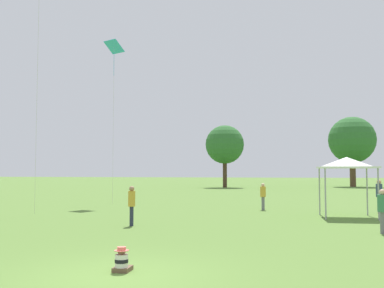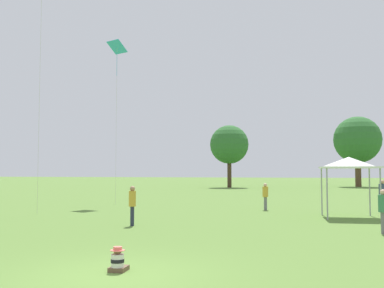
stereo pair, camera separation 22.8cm
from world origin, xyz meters
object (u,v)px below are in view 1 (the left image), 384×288
(kite_3, at_px, (114,51))
(person_standing_0, at_px, (379,193))
(seated_toddler, at_px, (122,261))
(person_standing_1, at_px, (263,194))
(distant_tree_0, at_px, (225,145))
(person_standing_3, at_px, (132,202))
(person_standing_4, at_px, (382,207))
(canopy_tent, at_px, (347,163))
(distant_tree_1, at_px, (352,140))

(kite_3, bearing_deg, person_standing_0, -124.23)
(seated_toddler, distance_m, person_standing_1, 16.64)
(distant_tree_0, bearing_deg, person_standing_3, -86.45)
(person_standing_4, xyz_separation_m, canopy_tent, (-0.56, 5.55, 1.66))
(person_standing_1, height_order, distant_tree_1, distant_tree_1)
(person_standing_0, relative_size, canopy_tent, 0.61)
(seated_toddler, height_order, kite_3, kite_3)
(person_standing_0, distance_m, person_standing_3, 13.23)
(person_standing_4, distance_m, distant_tree_1, 51.04)
(canopy_tent, bearing_deg, distant_tree_1, 82.64)
(person_standing_4, bearing_deg, distant_tree_0, -126.07)
(person_standing_4, bearing_deg, person_standing_1, -113.35)
(person_standing_0, bearing_deg, seated_toddler, 112.53)
(person_standing_4, xyz_separation_m, kite_3, (-14.90, 11.23, 9.51))
(canopy_tent, height_order, distant_tree_0, distant_tree_0)
(seated_toddler, xyz_separation_m, canopy_tent, (6.21, 13.21, 2.36))
(person_standing_1, distance_m, person_standing_3, 9.87)
(person_standing_0, xyz_separation_m, canopy_tent, (-1.84, -2.36, 1.53))
(distant_tree_1, bearing_deg, person_standing_1, -103.51)
(seated_toddler, xyz_separation_m, distant_tree_0, (-5.38, 51.33, 5.59))
(person_standing_0, xyz_separation_m, person_standing_1, (-6.04, 0.94, -0.16))
(seated_toddler, height_order, person_standing_1, person_standing_1)
(person_standing_1, relative_size, kite_3, 0.14)
(person_standing_4, bearing_deg, person_standing_0, -150.82)
(seated_toddler, bearing_deg, distant_tree_1, 76.55)
(person_standing_3, bearing_deg, canopy_tent, -8.39)
(person_standing_0, height_order, person_standing_1, person_standing_0)
(kite_3, bearing_deg, seated_toddler, -179.36)
(canopy_tent, height_order, distant_tree_1, distant_tree_1)
(person_standing_0, bearing_deg, person_standing_4, 130.66)
(person_standing_1, bearing_deg, canopy_tent, -122.60)
(person_standing_4, relative_size, distant_tree_0, 0.18)
(person_standing_3, bearing_deg, kite_3, 76.58)
(person_standing_1, distance_m, distant_tree_1, 43.17)
(person_standing_0, distance_m, distant_tree_0, 38.50)
(person_standing_1, distance_m, person_standing_4, 10.05)
(seated_toddler, xyz_separation_m, person_standing_3, (-2.68, 7.81, 0.74))
(person_standing_3, relative_size, distant_tree_1, 0.16)
(distant_tree_0, bearing_deg, canopy_tent, -73.10)
(seated_toddler, distance_m, person_standing_4, 10.24)
(person_standing_3, bearing_deg, person_standing_0, -3.79)
(seated_toddler, height_order, person_standing_0, person_standing_0)
(person_standing_3, relative_size, person_standing_4, 1.02)
(canopy_tent, distance_m, distant_tree_0, 39.98)
(canopy_tent, bearing_deg, distant_tree_0, 106.90)
(kite_3, bearing_deg, distant_tree_0, -27.50)
(person_standing_0, relative_size, person_standing_3, 1.10)
(canopy_tent, bearing_deg, person_standing_3, -148.72)
(person_standing_3, xyz_separation_m, canopy_tent, (8.88, 5.39, 1.62))
(person_standing_0, distance_m, person_standing_4, 8.02)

